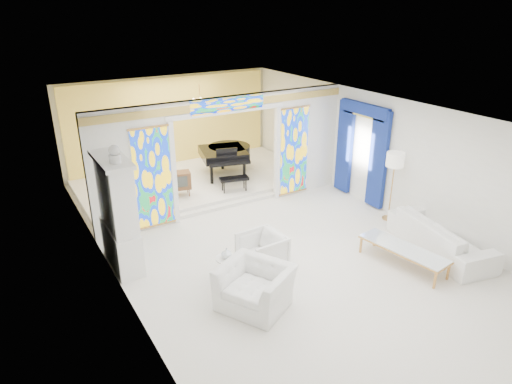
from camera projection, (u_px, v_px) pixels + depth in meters
floor at (268, 239)px, 10.69m from camera, size 12.00×12.00×0.00m
ceiling at (270, 112)px, 9.53m from camera, size 7.00×12.00×0.02m
wall_back at (170, 122)px, 14.86m from camera, size 7.00×0.02×3.00m
wall_left at (110, 214)px, 8.45m from camera, size 0.02×12.00×3.00m
wall_right at (383, 154)px, 11.77m from camera, size 0.02×12.00×3.00m
partition_wall at (227, 149)px, 11.63m from camera, size 7.00×0.22×3.00m
stained_glass_left at (153, 178)px, 10.72m from camera, size 0.90×0.04×2.40m
stained_glass_right at (294, 151)px, 12.65m from camera, size 0.90×0.04×2.40m
stained_glass_transom at (228, 105)px, 11.10m from camera, size 2.00×0.04×0.34m
alcove_platform at (196, 181)px, 13.90m from camera, size 6.80×3.80×0.18m
gold_curtain_back at (172, 123)px, 14.76m from camera, size 6.70×0.10×2.90m
chandelier at (200, 100)px, 12.96m from camera, size 0.48×0.48×0.30m
blue_drapes at (362, 145)px, 12.25m from camera, size 0.14×1.85×2.65m
china_cabinet at (118, 215)px, 9.18m from camera, size 0.56×1.46×2.72m
armchair_left at (255, 287)px, 8.20m from camera, size 1.52×1.58×0.79m
armchair_right at (262, 252)px, 9.37m from camera, size 0.89×0.87×0.78m
sofa at (441, 236)px, 10.02m from camera, size 1.50×2.71×0.75m
side_table at (227, 266)px, 8.93m from camera, size 0.50×0.50×0.53m
vase at (226, 253)px, 8.82m from camera, size 0.26×0.26×0.21m
coffee_table at (404, 249)px, 9.46m from camera, size 0.86×1.97×0.43m
floor_lamp at (395, 163)px, 11.08m from camera, size 0.56×0.56×1.77m
grand_piano at (226, 153)px, 13.97m from camera, size 1.96×2.60×1.00m
tv_console at (180, 180)px, 12.45m from camera, size 0.66×0.53×0.68m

